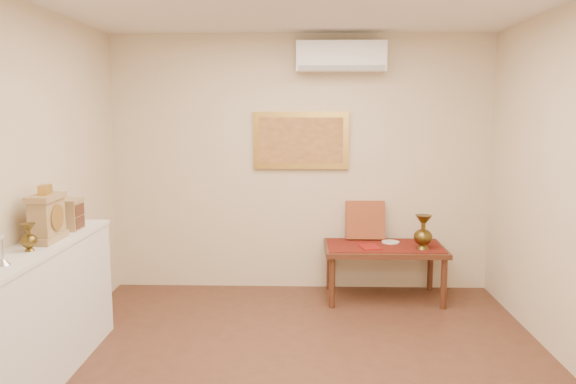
{
  "coord_description": "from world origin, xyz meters",
  "views": [
    {
      "loc": [
        0.03,
        -3.69,
        1.92
      ],
      "look_at": [
        -0.11,
        1.15,
        1.21
      ],
      "focal_mm": 35.0,
      "sensor_mm": 36.0,
      "label": 1
    }
  ],
  "objects_px": {
    "mantel_clock": "(47,217)",
    "low_table": "(384,252)",
    "brass_urn_tall": "(423,228)",
    "wooden_chest": "(70,214)",
    "display_ledge": "(37,316)"
  },
  "relations": [
    {
      "from": "brass_urn_tall",
      "to": "mantel_clock",
      "type": "xyz_separation_m",
      "value": [
        -3.02,
        -1.54,
        0.39
      ]
    },
    {
      "from": "wooden_chest",
      "to": "mantel_clock",
      "type": "bearing_deg",
      "value": -90.42
    },
    {
      "from": "mantel_clock",
      "to": "low_table",
      "type": "bearing_deg",
      "value": 32.25
    },
    {
      "from": "wooden_chest",
      "to": "low_table",
      "type": "xyz_separation_m",
      "value": [
        2.65,
        1.29,
        -0.62
      ]
    },
    {
      "from": "wooden_chest",
      "to": "low_table",
      "type": "relative_size",
      "value": 0.2
    },
    {
      "from": "brass_urn_tall",
      "to": "display_ledge",
      "type": "height_order",
      "value": "display_ledge"
    },
    {
      "from": "low_table",
      "to": "brass_urn_tall",
      "type": "bearing_deg",
      "value": -20.62
    },
    {
      "from": "display_ledge",
      "to": "mantel_clock",
      "type": "distance_m",
      "value": 0.69
    },
    {
      "from": "display_ledge",
      "to": "mantel_clock",
      "type": "xyz_separation_m",
      "value": [
        0.02,
        0.2,
        0.66
      ]
    },
    {
      "from": "display_ledge",
      "to": "wooden_chest",
      "type": "height_order",
      "value": "wooden_chest"
    },
    {
      "from": "display_ledge",
      "to": "brass_urn_tall",
      "type": "bearing_deg",
      "value": 29.91
    },
    {
      "from": "brass_urn_tall",
      "to": "mantel_clock",
      "type": "distance_m",
      "value": 3.41
    },
    {
      "from": "mantel_clock",
      "to": "display_ledge",
      "type": "bearing_deg",
      "value": -95.11
    },
    {
      "from": "brass_urn_tall",
      "to": "wooden_chest",
      "type": "distance_m",
      "value": 3.24
    },
    {
      "from": "brass_urn_tall",
      "to": "wooden_chest",
      "type": "xyz_separation_m",
      "value": [
        -3.01,
        -1.15,
        0.34
      ]
    }
  ]
}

